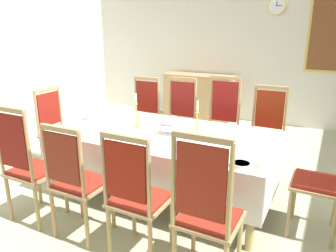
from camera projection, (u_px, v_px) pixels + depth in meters
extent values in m
cube|color=#ACAF8F|center=(174.00, 188.00, 3.86)|extent=(7.03, 6.54, 0.04)
cube|color=silver|center=(251.00, 43.00, 6.22)|extent=(7.03, 0.08, 3.07)
cylinder|color=tan|center=(58.00, 165.00, 3.60)|extent=(0.07, 0.07, 0.70)
cylinder|color=tan|center=(251.00, 213.00, 2.66)|extent=(0.07, 0.07, 0.70)
cylinder|color=tan|center=(114.00, 138.00, 4.48)|extent=(0.07, 0.07, 0.70)
cylinder|color=tan|center=(274.00, 167.00, 3.54)|extent=(0.07, 0.07, 0.70)
cube|color=tan|center=(165.00, 139.00, 3.48)|extent=(2.22, 1.12, 0.08)
cube|color=tan|center=(165.00, 134.00, 3.46)|extent=(2.34, 1.24, 0.03)
cube|color=white|center=(165.00, 133.00, 3.46)|extent=(2.36, 1.26, 0.00)
cube|color=white|center=(134.00, 173.00, 2.99)|extent=(2.36, 0.00, 0.43)
cube|color=white|center=(188.00, 136.00, 4.05)|extent=(2.36, 0.00, 0.43)
cube|color=white|center=(82.00, 136.00, 4.04)|extent=(0.00, 1.26, 0.43)
cube|color=white|center=(277.00, 173.00, 3.01)|extent=(0.00, 1.26, 0.43)
cylinder|color=tan|center=(39.00, 183.00, 3.42)|extent=(0.04, 0.04, 0.47)
cylinder|color=tan|center=(66.00, 191.00, 3.26)|extent=(0.04, 0.04, 0.47)
cylinder|color=tan|center=(9.00, 198.00, 3.12)|extent=(0.04, 0.04, 0.47)
cylinder|color=tan|center=(37.00, 208.00, 2.95)|extent=(0.04, 0.04, 0.47)
cube|color=tan|center=(35.00, 172.00, 3.12)|extent=(0.44, 0.42, 0.03)
cube|color=maroon|center=(35.00, 169.00, 3.11)|extent=(0.40, 0.38, 0.02)
cylinder|color=tan|center=(29.00, 149.00, 2.77)|extent=(0.03, 0.03, 0.64)
cube|color=maroon|center=(13.00, 141.00, 2.85)|extent=(0.34, 0.02, 0.49)
cube|color=tan|center=(8.00, 109.00, 2.76)|extent=(0.40, 0.04, 0.04)
cylinder|color=tan|center=(146.00, 144.00, 4.58)|extent=(0.04, 0.04, 0.47)
cylinder|color=tan|center=(124.00, 140.00, 4.75)|extent=(0.04, 0.04, 0.47)
cylinder|color=tan|center=(158.00, 137.00, 4.89)|extent=(0.04, 0.04, 0.47)
cylinder|color=tan|center=(137.00, 133.00, 5.05)|extent=(0.04, 0.04, 0.47)
cube|color=tan|center=(141.00, 122.00, 4.75)|extent=(0.44, 0.42, 0.03)
cube|color=maroon|center=(141.00, 121.00, 4.74)|extent=(0.40, 0.38, 0.02)
cylinder|color=tan|center=(159.00, 100.00, 4.73)|extent=(0.03, 0.03, 0.60)
cylinder|color=tan|center=(136.00, 98.00, 4.90)|extent=(0.03, 0.03, 0.60)
cube|color=maroon|center=(147.00, 97.00, 4.81)|extent=(0.34, 0.02, 0.46)
cube|color=tan|center=(147.00, 79.00, 4.73)|extent=(0.40, 0.04, 0.04)
cylinder|color=tan|center=(81.00, 196.00, 3.17)|extent=(0.04, 0.04, 0.47)
cylinder|color=tan|center=(113.00, 205.00, 3.00)|extent=(0.04, 0.04, 0.47)
cylinder|color=tan|center=(53.00, 214.00, 2.86)|extent=(0.04, 0.04, 0.47)
cylinder|color=tan|center=(87.00, 225.00, 2.70)|extent=(0.04, 0.04, 0.47)
cube|color=tan|center=(82.00, 184.00, 2.86)|extent=(0.44, 0.42, 0.03)
cube|color=maroon|center=(81.00, 182.00, 2.85)|extent=(0.40, 0.38, 0.02)
cylinder|color=tan|center=(45.00, 158.00, 2.70)|extent=(0.03, 0.03, 0.55)
cylinder|color=tan|center=(81.00, 166.00, 2.53)|extent=(0.03, 0.03, 0.55)
cube|color=maroon|center=(62.00, 159.00, 2.61)|extent=(0.34, 0.02, 0.42)
cube|color=tan|center=(60.00, 129.00, 2.54)|extent=(0.40, 0.04, 0.04)
cylinder|color=tan|center=(183.00, 151.00, 4.33)|extent=(0.04, 0.04, 0.47)
cylinder|color=tan|center=(158.00, 146.00, 4.49)|extent=(0.04, 0.04, 0.47)
cylinder|color=tan|center=(194.00, 143.00, 4.63)|extent=(0.04, 0.04, 0.47)
cylinder|color=tan|center=(170.00, 139.00, 4.80)|extent=(0.04, 0.04, 0.47)
cube|color=tan|center=(176.00, 128.00, 4.49)|extent=(0.44, 0.42, 0.03)
cube|color=maroon|center=(176.00, 126.00, 4.48)|extent=(0.40, 0.38, 0.02)
cylinder|color=tan|center=(195.00, 103.00, 4.47)|extent=(0.03, 0.03, 0.64)
cylinder|color=tan|center=(170.00, 100.00, 4.64)|extent=(0.03, 0.03, 0.64)
cube|color=maroon|center=(183.00, 99.00, 4.55)|extent=(0.34, 0.02, 0.49)
cube|color=tan|center=(183.00, 79.00, 4.46)|extent=(0.40, 0.04, 0.04)
cylinder|color=tan|center=(134.00, 211.00, 2.90)|extent=(0.04, 0.04, 0.47)
cylinder|color=tan|center=(172.00, 222.00, 2.73)|extent=(0.04, 0.04, 0.47)
cylinder|color=tan|center=(109.00, 233.00, 2.60)|extent=(0.04, 0.04, 0.47)
cylinder|color=tan|center=(150.00, 247.00, 2.43)|extent=(0.04, 0.04, 0.47)
cube|color=tan|center=(141.00, 201.00, 2.59)|extent=(0.44, 0.42, 0.03)
cube|color=maroon|center=(141.00, 198.00, 2.59)|extent=(0.40, 0.38, 0.02)
cylinder|color=#AA8157|center=(104.00, 170.00, 2.43)|extent=(0.03, 0.03, 0.58)
cylinder|color=tan|center=(149.00, 181.00, 2.26)|extent=(0.03, 0.03, 0.58)
cube|color=maroon|center=(125.00, 172.00, 2.34)|extent=(0.34, 0.02, 0.44)
cube|color=tan|center=(124.00, 138.00, 2.26)|extent=(0.40, 0.04, 0.04)
cylinder|color=tan|center=(228.00, 159.00, 4.06)|extent=(0.04, 0.04, 0.47)
cylinder|color=tan|center=(199.00, 154.00, 4.23)|extent=(0.04, 0.04, 0.47)
cylinder|color=tan|center=(236.00, 150.00, 4.36)|extent=(0.04, 0.04, 0.47)
cylinder|color=tan|center=(209.00, 145.00, 4.53)|extent=(0.04, 0.04, 0.47)
cube|color=tan|center=(219.00, 134.00, 4.22)|extent=(0.44, 0.42, 0.03)
cube|color=maroon|center=(219.00, 132.00, 4.22)|extent=(0.40, 0.38, 0.02)
cylinder|color=tan|center=(239.00, 106.00, 4.20)|extent=(0.03, 0.03, 0.69)
cylinder|color=tan|center=(211.00, 103.00, 4.37)|extent=(0.03, 0.03, 0.69)
cube|color=maroon|center=(225.00, 102.00, 4.27)|extent=(0.34, 0.02, 0.53)
cube|color=tan|center=(226.00, 78.00, 4.18)|extent=(0.40, 0.04, 0.04)
cylinder|color=tan|center=(194.00, 229.00, 2.65)|extent=(0.04, 0.04, 0.47)
cylinder|color=tan|center=(240.00, 242.00, 2.48)|extent=(0.04, 0.04, 0.47)
cube|color=tan|center=(209.00, 219.00, 2.34)|extent=(0.44, 0.42, 0.03)
cube|color=maroon|center=(209.00, 216.00, 2.33)|extent=(0.40, 0.38, 0.02)
cylinder|color=tan|center=(173.00, 181.00, 2.16)|extent=(0.03, 0.03, 0.67)
cylinder|color=tan|center=(230.00, 194.00, 1.99)|extent=(0.03, 0.03, 0.67)
cube|color=maroon|center=(201.00, 182.00, 2.07)|extent=(0.34, 0.02, 0.51)
cube|color=tan|center=(202.00, 138.00, 1.98)|extent=(0.40, 0.04, 0.04)
cylinder|color=tan|center=(276.00, 168.00, 3.80)|extent=(0.04, 0.04, 0.47)
cylinder|color=tan|center=(243.00, 162.00, 3.97)|extent=(0.04, 0.04, 0.47)
cylinder|color=tan|center=(281.00, 157.00, 4.11)|extent=(0.04, 0.04, 0.47)
cylinder|color=tan|center=(251.00, 152.00, 4.28)|extent=(0.04, 0.04, 0.47)
cube|color=tan|center=(264.00, 141.00, 3.97)|extent=(0.44, 0.42, 0.03)
cube|color=maroon|center=(264.00, 139.00, 3.96)|extent=(0.40, 0.38, 0.02)
cylinder|color=tan|center=(286.00, 114.00, 3.95)|extent=(0.03, 0.03, 0.62)
cylinder|color=tan|center=(254.00, 110.00, 4.12)|extent=(0.03, 0.03, 0.62)
cube|color=maroon|center=(270.00, 110.00, 4.03)|extent=(0.34, 0.02, 0.47)
cube|color=tan|center=(272.00, 87.00, 3.95)|extent=(0.40, 0.04, 0.04)
cylinder|color=tan|center=(84.00, 150.00, 4.35)|extent=(0.04, 0.04, 0.47)
cylinder|color=tan|center=(63.00, 160.00, 4.03)|extent=(0.04, 0.04, 0.47)
cylinder|color=tan|center=(64.00, 146.00, 4.51)|extent=(0.04, 0.04, 0.47)
cylinder|color=tan|center=(43.00, 155.00, 4.18)|extent=(0.04, 0.04, 0.47)
cube|color=tan|center=(62.00, 135.00, 4.19)|extent=(0.42, 0.44, 0.03)
cube|color=maroon|center=(62.00, 133.00, 4.19)|extent=(0.38, 0.40, 0.02)
cylinder|color=tan|center=(60.00, 108.00, 4.36)|extent=(0.03, 0.03, 0.56)
cylinder|color=tan|center=(37.00, 115.00, 4.03)|extent=(0.03, 0.03, 0.56)
cube|color=maroon|center=(49.00, 109.00, 4.19)|extent=(0.02, 0.34, 0.42)
cube|color=tan|center=(47.00, 90.00, 4.11)|extent=(0.04, 0.40, 0.04)
cylinder|color=tan|center=(289.00, 214.00, 2.86)|extent=(0.04, 0.04, 0.47)
cylinder|color=tan|center=(294.00, 195.00, 3.18)|extent=(0.04, 0.04, 0.47)
cylinder|color=tan|center=(334.00, 225.00, 2.70)|extent=(0.04, 0.04, 0.47)
cylinder|color=tan|center=(335.00, 204.00, 3.02)|extent=(0.04, 0.04, 0.47)
cube|color=tan|center=(316.00, 184.00, 2.87)|extent=(0.42, 0.44, 0.03)
cube|color=maroon|center=(317.00, 182.00, 2.86)|extent=(0.38, 0.40, 0.02)
cylinder|color=white|center=(170.00, 132.00, 3.43)|extent=(0.14, 0.14, 0.02)
ellipsoid|color=white|center=(170.00, 126.00, 3.41)|extent=(0.25, 0.25, 0.11)
ellipsoid|color=white|center=(170.00, 120.00, 3.39)|extent=(0.22, 0.22, 0.09)
sphere|color=#4E685B|center=(170.00, 116.00, 3.38)|extent=(0.03, 0.03, 0.03)
cylinder|color=gold|center=(137.00, 127.00, 3.61)|extent=(0.07, 0.07, 0.02)
cylinder|color=gold|center=(136.00, 115.00, 3.57)|extent=(0.02, 0.02, 0.26)
cone|color=gold|center=(136.00, 103.00, 3.54)|extent=(0.04, 0.04, 0.02)
cylinder|color=silver|center=(136.00, 98.00, 3.52)|extent=(0.02, 0.02, 0.10)
cylinder|color=gold|center=(197.00, 137.00, 3.30)|extent=(0.07, 0.07, 0.02)
cylinder|color=gold|center=(197.00, 124.00, 3.26)|extent=(0.02, 0.02, 0.25)
cone|color=gold|center=(197.00, 112.00, 3.22)|extent=(0.04, 0.04, 0.02)
cylinder|color=silver|center=(197.00, 106.00, 3.20)|extent=(0.02, 0.02, 0.10)
cylinder|color=white|center=(241.00, 165.00, 2.60)|extent=(0.17, 0.17, 0.03)
cylinder|color=white|center=(241.00, 164.00, 2.60)|extent=(0.14, 0.14, 0.02)
torus|color=#4E685B|center=(241.00, 163.00, 2.60)|extent=(0.16, 0.16, 0.01)
cylinder|color=white|center=(93.00, 135.00, 3.34)|extent=(0.15, 0.15, 0.03)
cylinder|color=white|center=(92.00, 134.00, 3.34)|extent=(0.12, 0.12, 0.02)
torus|color=#4E685B|center=(92.00, 134.00, 3.34)|extent=(0.15, 0.15, 0.01)
cube|color=gold|center=(254.00, 170.00, 2.52)|extent=(0.02, 0.14, 0.00)
ellipsoid|color=gold|center=(257.00, 166.00, 2.59)|extent=(0.03, 0.05, 0.01)
cube|color=gold|center=(83.00, 135.00, 3.36)|extent=(0.05, 0.14, 0.00)
ellipsoid|color=gold|center=(87.00, 133.00, 3.43)|extent=(0.03, 0.05, 0.01)
cube|color=tan|center=(198.00, 97.00, 6.67)|extent=(1.40, 0.44, 0.88)
cube|color=tan|center=(199.00, 75.00, 6.54)|extent=(1.44, 0.48, 0.02)
cube|color=tan|center=(218.00, 97.00, 6.70)|extent=(0.59, 0.01, 0.70)
cube|color=tan|center=(187.00, 94.00, 7.01)|extent=(0.59, 0.01, 0.70)
cylinder|color=#D1B251|center=(277.00, 6.00, 5.78)|extent=(0.32, 0.05, 0.32)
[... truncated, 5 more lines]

